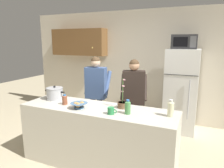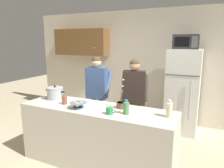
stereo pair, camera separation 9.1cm
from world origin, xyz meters
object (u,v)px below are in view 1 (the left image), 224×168
object	(u,v)px
coffee_mug	(111,111)
bottle_mid_counter	(171,108)
refrigerator	(181,91)
potted_orchid	(123,104)
person_near_pot	(96,87)
bread_bowl	(79,105)
bottle_far_corner	(128,107)
person_by_sink	(134,92)
bottle_near_edge	(65,100)
microwave	(184,42)
cooking_pot	(55,93)

from	to	relation	value
coffee_mug	bottle_mid_counter	size ratio (longest dim) A/B	0.58
refrigerator	potted_orchid	size ratio (longest dim) A/B	3.96
person_near_pot	bread_bowl	distance (m)	1.10
bottle_mid_counter	bottle_far_corner	distance (m)	0.55
refrigerator	bottle_mid_counter	xyz separation A→B (m)	(0.03, -1.79, 0.17)
refrigerator	bread_bowl	bearing A→B (deg)	-121.79
person_by_sink	bottle_near_edge	xyz separation A→B (m)	(-0.80, -0.97, 0.03)
person_near_pot	bottle_mid_counter	distance (m)	1.78
bread_bowl	bottle_mid_counter	bearing A→B (deg)	8.73
person_by_sink	bread_bowl	bearing A→B (deg)	-115.45
person_near_pot	bottle_near_edge	bearing A→B (deg)	-90.88
microwave	potted_orchid	bearing A→B (deg)	-111.39
cooking_pot	bottle_near_edge	world-z (taller)	cooking_pot
bottle_near_edge	microwave	bearing A→B (deg)	51.00
microwave	person_by_sink	xyz separation A→B (m)	(-0.74, -0.92, -0.90)
bread_bowl	bottle_mid_counter	size ratio (longest dim) A/B	1.12
refrigerator	bottle_far_corner	size ratio (longest dim) A/B	8.74
bottle_mid_counter	coffee_mug	bearing A→B (deg)	-162.72
person_by_sink	bread_bowl	size ratio (longest dim) A/B	6.20
microwave	bread_bowl	xyz separation A→B (m)	(-1.23, -1.96, -0.90)
bottle_mid_counter	bottle_far_corner	bearing A→B (deg)	-166.51
bottle_mid_counter	potted_orchid	size ratio (longest dim) A/B	0.52
cooking_pot	bottle_far_corner	xyz separation A→B (m)	(1.36, -0.18, -0.00)
person_by_sink	bread_bowl	xyz separation A→B (m)	(-0.49, -1.04, -0.00)
potted_orchid	microwave	bearing A→B (deg)	68.61
person_by_sink	coffee_mug	size ratio (longest dim) A/B	11.98
bottle_mid_counter	cooking_pot	bearing A→B (deg)	178.38
microwave	bottle_far_corner	xyz separation A→B (m)	(-0.51, -1.90, -0.85)
bread_bowl	bottle_near_edge	bearing A→B (deg)	166.61
bottle_mid_counter	potted_orchid	world-z (taller)	potted_orchid
refrigerator	microwave	bearing A→B (deg)	-89.93
person_by_sink	coffee_mug	distance (m)	1.07
microwave	bottle_mid_counter	world-z (taller)	microwave
bottle_near_edge	potted_orchid	xyz separation A→B (m)	(0.87, 0.21, -0.02)
refrigerator	bread_bowl	size ratio (longest dim) A/B	6.82
refrigerator	person_by_sink	xyz separation A→B (m)	(-0.74, -0.95, 0.11)
person_by_sink	bottle_mid_counter	size ratio (longest dim) A/B	6.95
person_by_sink	bread_bowl	distance (m)	1.15
bottle_near_edge	coffee_mug	bearing A→B (deg)	-7.36
person_by_sink	cooking_pot	size ratio (longest dim) A/B	4.09
coffee_mug	bottle_mid_counter	xyz separation A→B (m)	(0.74, 0.23, 0.06)
refrigerator	bottle_mid_counter	distance (m)	1.80
microwave	coffee_mug	bearing A→B (deg)	-109.41
person_near_pot	bottle_far_corner	size ratio (longest dim) A/B	8.06
bottle_near_edge	person_near_pot	bearing A→B (deg)	89.12
bottle_mid_counter	bottle_near_edge	bearing A→B (deg)	-175.53
coffee_mug	microwave	bearing A→B (deg)	70.59
refrigerator	person_near_pot	xyz separation A→B (m)	(-1.52, -0.92, 0.12)
person_near_pot	bottle_mid_counter	world-z (taller)	person_near_pot
person_near_pot	bottle_near_edge	distance (m)	0.99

